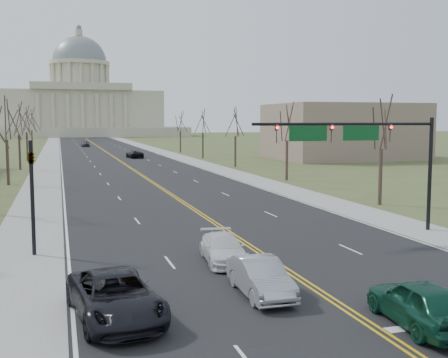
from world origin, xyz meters
TOP-DOWN VIEW (x-y plane):
  - ground at (0.00, 0.00)m, footprint 600.00×600.00m
  - road at (0.00, 110.00)m, footprint 20.00×380.00m
  - cross_road at (0.00, 6.00)m, footprint 120.00×14.00m
  - sidewalk_left at (-12.00, 110.00)m, footprint 4.00×380.00m
  - sidewalk_right at (12.00, 110.00)m, footprint 4.00×380.00m
  - center_line at (0.00, 110.00)m, footprint 0.42×380.00m
  - edge_line_left at (-9.80, 110.00)m, footprint 0.15×380.00m
  - edge_line_right at (9.80, 110.00)m, footprint 0.15×380.00m
  - capitol at (0.00, 249.91)m, footprint 90.00×60.00m
  - signal_mast at (7.45, 13.50)m, footprint 12.12×0.44m
  - signal_left at (-11.50, 13.50)m, footprint 0.32×0.36m
  - tree_r_0 at (15.50, 24.00)m, footprint 3.74×3.74m
  - tree_r_1 at (15.50, 44.00)m, footprint 3.74×3.74m
  - tree_l_1 at (-15.50, 48.00)m, footprint 3.96×3.96m
  - tree_r_2 at (15.50, 64.00)m, footprint 3.74×3.74m
  - tree_l_2 at (-15.50, 68.00)m, footprint 3.96×3.96m
  - tree_r_3 at (15.50, 84.00)m, footprint 3.74×3.74m
  - tree_l_3 at (-15.50, 88.00)m, footprint 3.96×3.96m
  - tree_r_4 at (15.50, 104.00)m, footprint 3.74×3.74m
  - tree_l_4 at (-15.50, 108.00)m, footprint 3.96×3.96m
  - bldg_right_mass at (40.00, 76.00)m, footprint 25.00×20.00m
  - car_nb_inner_lead at (1.54, -1.01)m, footprint 2.33×5.03m
  - car_sb_inner_lead at (-2.50, 3.80)m, footprint 1.64×4.57m
  - car_sb_outer_lead at (-8.35, 2.68)m, footprint 3.44×6.20m
  - car_sb_inner_second at (-2.43, 9.30)m, footprint 2.34×4.85m
  - car_far_nb at (3.49, 88.70)m, footprint 2.98×5.43m
  - car_far_sb at (-3.31, 137.60)m, footprint 2.18×4.92m

SIDE VIEW (x-z plane):
  - ground at x=0.00m, z-range 0.00..0.00m
  - road at x=0.00m, z-range 0.00..0.01m
  - cross_road at x=0.00m, z-range 0.00..0.01m
  - sidewalk_left at x=-12.00m, z-range 0.00..0.03m
  - sidewalk_right at x=12.00m, z-range 0.00..0.03m
  - center_line at x=0.00m, z-range 0.01..0.02m
  - edge_line_left at x=-9.80m, z-range 0.01..0.02m
  - edge_line_right at x=9.80m, z-range 0.01..0.02m
  - car_sb_inner_second at x=-2.43m, z-range 0.01..1.37m
  - car_far_nb at x=3.49m, z-range 0.01..1.45m
  - car_sb_inner_lead at x=-2.50m, z-range 0.01..1.51m
  - car_sb_outer_lead at x=-8.35m, z-range 0.01..1.65m
  - car_far_sb at x=-3.31m, z-range 0.01..1.66m
  - car_nb_inner_lead at x=1.54m, z-range 0.01..1.68m
  - signal_left at x=-11.50m, z-range 0.71..6.71m
  - bldg_right_mass at x=40.00m, z-range 0.00..10.00m
  - signal_mast at x=7.45m, z-range 2.16..9.36m
  - tree_r_0 at x=15.50m, z-range 2.30..10.80m
  - tree_r_1 at x=15.50m, z-range 2.30..10.80m
  - tree_r_2 at x=15.50m, z-range 2.30..10.80m
  - tree_r_3 at x=15.50m, z-range 2.30..10.80m
  - tree_r_4 at x=15.50m, z-range 2.30..10.80m
  - tree_l_1 at x=-15.50m, z-range 2.44..11.44m
  - tree_l_2 at x=-15.50m, z-range 2.44..11.44m
  - tree_l_3 at x=-15.50m, z-range 2.44..11.44m
  - tree_l_4 at x=-15.50m, z-range 2.44..11.44m
  - capitol at x=0.00m, z-range -10.80..39.20m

